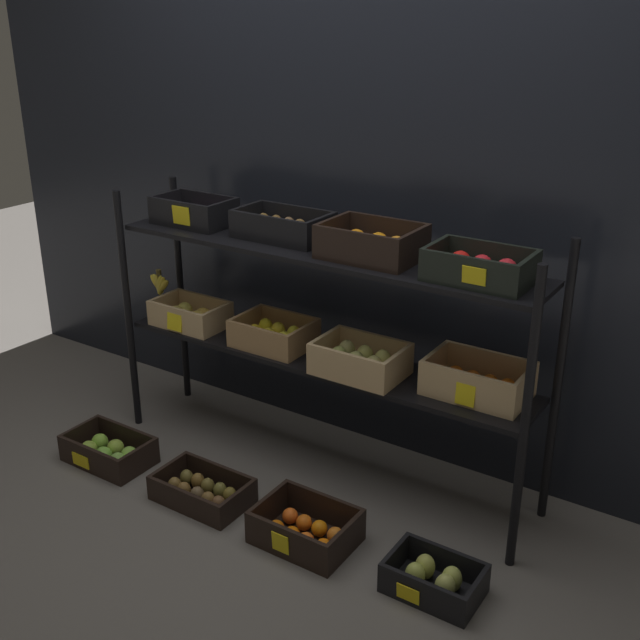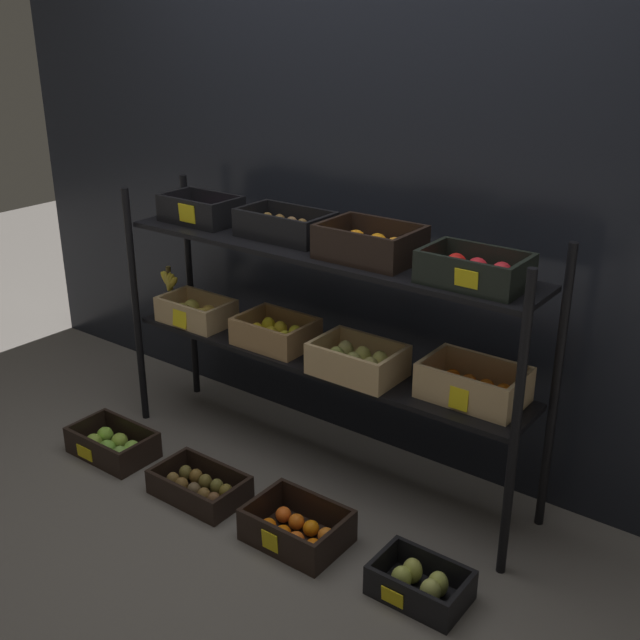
{
  "view_description": "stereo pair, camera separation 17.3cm",
  "coord_description": "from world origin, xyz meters",
  "px_view_note": "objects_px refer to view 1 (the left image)",
  "views": [
    {
      "loc": [
        1.56,
        -2.37,
        1.8
      ],
      "look_at": [
        0.0,
        0.0,
        0.66
      ],
      "focal_mm": 43.78,
      "sensor_mm": 36.0,
      "label": 1
    },
    {
      "loc": [
        1.7,
        -2.27,
        1.8
      ],
      "look_at": [
        0.0,
        0.0,
        0.66
      ],
      "focal_mm": 43.78,
      "sensor_mm": 36.0,
      "label": 2
    }
  ],
  "objects_px": {
    "crate_ground_tangerine": "(306,530)",
    "crate_ground_pear": "(434,579)",
    "crate_ground_kiwi": "(202,491)",
    "display_rack": "(325,302)",
    "crate_ground_apple_green": "(109,452)"
  },
  "relations": [
    {
      "from": "crate_ground_apple_green",
      "to": "crate_ground_kiwi",
      "type": "height_order",
      "value": "crate_ground_apple_green"
    },
    {
      "from": "crate_ground_kiwi",
      "to": "crate_ground_pear",
      "type": "xyz_separation_m",
      "value": [
        0.98,
        0.03,
        0.01
      ]
    },
    {
      "from": "crate_ground_apple_green",
      "to": "crate_ground_pear",
      "type": "height_order",
      "value": "crate_ground_apple_green"
    },
    {
      "from": "display_rack",
      "to": "crate_ground_apple_green",
      "type": "height_order",
      "value": "display_rack"
    },
    {
      "from": "crate_ground_apple_green",
      "to": "crate_ground_pear",
      "type": "relative_size",
      "value": 1.19
    },
    {
      "from": "crate_ground_tangerine",
      "to": "display_rack",
      "type": "bearing_deg",
      "value": 115.26
    },
    {
      "from": "display_rack",
      "to": "crate_ground_apple_green",
      "type": "xyz_separation_m",
      "value": [
        -0.78,
        -0.48,
        -0.69
      ]
    },
    {
      "from": "crate_ground_tangerine",
      "to": "crate_ground_pear",
      "type": "relative_size",
      "value": 1.14
    },
    {
      "from": "crate_ground_kiwi",
      "to": "crate_ground_apple_green",
      "type": "bearing_deg",
      "value": -179.63
    },
    {
      "from": "crate_ground_apple_green",
      "to": "crate_ground_tangerine",
      "type": "xyz_separation_m",
      "value": [
        1.0,
        0.02,
        0.0
      ]
    },
    {
      "from": "crate_ground_apple_green",
      "to": "crate_ground_pear",
      "type": "xyz_separation_m",
      "value": [
        1.5,
        0.03,
        0.0
      ]
    },
    {
      "from": "crate_ground_kiwi",
      "to": "crate_ground_tangerine",
      "type": "height_order",
      "value": "crate_ground_tangerine"
    },
    {
      "from": "crate_ground_kiwi",
      "to": "crate_ground_pear",
      "type": "distance_m",
      "value": 0.98
    },
    {
      "from": "crate_ground_tangerine",
      "to": "crate_ground_apple_green",
      "type": "bearing_deg",
      "value": -179.0
    },
    {
      "from": "crate_ground_kiwi",
      "to": "crate_ground_tangerine",
      "type": "xyz_separation_m",
      "value": [
        0.48,
        0.01,
        0.01
      ]
    }
  ]
}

